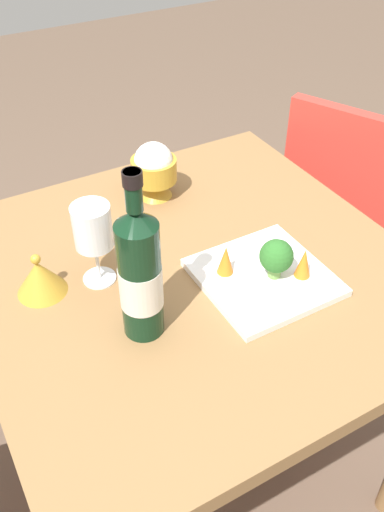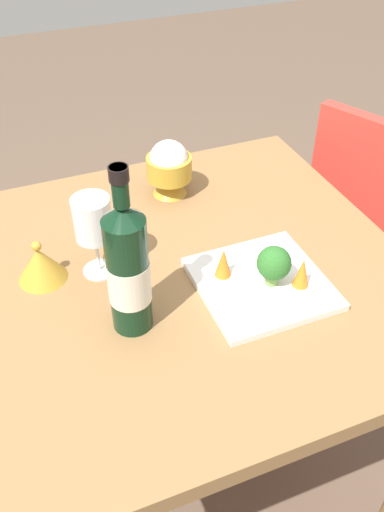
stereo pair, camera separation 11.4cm
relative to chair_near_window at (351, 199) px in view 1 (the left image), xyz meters
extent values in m
plane|color=brown|center=(0.71, 0.25, -0.53)|extent=(8.00, 8.00, 0.00)
cube|color=olive|center=(0.71, 0.25, 0.19)|extent=(0.90, 0.90, 0.04)
cylinder|color=olive|center=(0.32, -0.14, -0.18)|extent=(0.05, 0.05, 0.70)
cylinder|color=olive|center=(1.10, -0.14, -0.18)|extent=(0.05, 0.05, 0.70)
cube|color=red|center=(-0.09, -0.04, -0.09)|extent=(0.53, 0.53, 0.02)
cube|color=red|center=(0.07, 0.03, 0.12)|extent=(0.20, 0.38, 0.40)
cylinder|color=black|center=(-0.18, -0.27, -0.31)|extent=(0.03, 0.03, 0.43)
cylinder|color=black|center=(0.13, -0.13, -0.31)|extent=(0.03, 0.03, 0.43)
cylinder|color=black|center=(-0.01, 0.18, -0.31)|extent=(0.03, 0.03, 0.43)
cylinder|color=black|center=(0.88, 0.36, 0.33)|extent=(0.08, 0.08, 0.24)
cone|color=black|center=(0.88, 0.36, 0.47)|extent=(0.08, 0.08, 0.03)
cylinder|color=black|center=(0.88, 0.36, 0.52)|extent=(0.03, 0.03, 0.07)
cylinder|color=black|center=(0.88, 0.36, 0.54)|extent=(0.03, 0.03, 0.02)
cylinder|color=silver|center=(0.88, 0.36, 0.32)|extent=(0.08, 0.08, 0.08)
cylinder|color=white|center=(0.90, 0.19, 0.21)|extent=(0.07, 0.07, 0.00)
cylinder|color=white|center=(0.90, 0.19, 0.26)|extent=(0.01, 0.01, 0.08)
cylinder|color=white|center=(0.90, 0.19, 0.35)|extent=(0.08, 0.08, 0.09)
cone|color=gold|center=(0.66, -0.03, 0.24)|extent=(0.08, 0.08, 0.04)
cylinder|color=gold|center=(0.66, -0.03, 0.29)|extent=(0.11, 0.11, 0.05)
sphere|color=white|center=(0.66, -0.03, 0.31)|extent=(0.09, 0.09, 0.09)
cone|color=gold|center=(1.01, 0.17, 0.25)|extent=(0.10, 0.10, 0.07)
sphere|color=gold|center=(1.01, 0.17, 0.30)|extent=(0.02, 0.02, 0.02)
cube|color=white|center=(0.61, 0.36, 0.22)|extent=(0.25, 0.25, 0.02)
cylinder|color=#729E4C|center=(0.59, 0.37, 0.24)|extent=(0.03, 0.03, 0.03)
sphere|color=#2D6B28|center=(0.59, 0.37, 0.28)|extent=(0.07, 0.07, 0.07)
cone|color=orange|center=(0.54, 0.40, 0.26)|extent=(0.03, 0.03, 0.07)
cone|color=orange|center=(0.67, 0.31, 0.26)|extent=(0.03, 0.03, 0.07)
camera|label=1|loc=(1.15, 1.02, 0.98)|focal=38.86mm
camera|label=2|loc=(1.04, 1.07, 0.98)|focal=38.86mm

